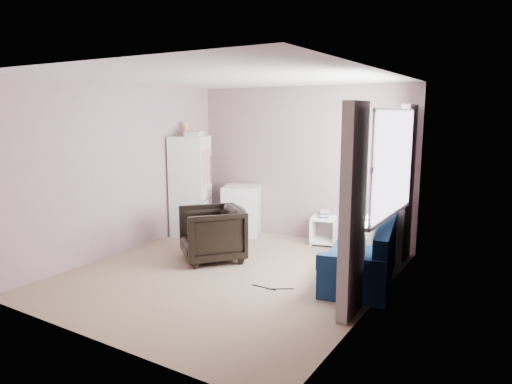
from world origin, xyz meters
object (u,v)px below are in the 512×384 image
armchair (212,231)px  fridge (191,185)px  side_table (324,228)px  sofa (365,259)px  washing_machine (242,209)px

armchair → fridge: (-1.15, 0.95, 0.44)m
side_table → sofa: size_ratio=0.31×
armchair → fridge: fridge is taller
armchair → sofa: 2.15m
armchair → washing_machine: bearing=146.9°
fridge → washing_machine: bearing=10.7°
washing_machine → fridge: bearing=-171.7°
fridge → side_table: bearing=-4.4°
fridge → sofa: bearing=-30.8°
armchair → sofa: bearing=49.9°
fridge → sofa: (3.26, -0.60, -0.58)m
fridge → washing_machine: fridge is taller
armchair → side_table: size_ratio=1.53×
armchair → washing_machine: size_ratio=0.99×
fridge → side_table: size_ratio=3.48×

